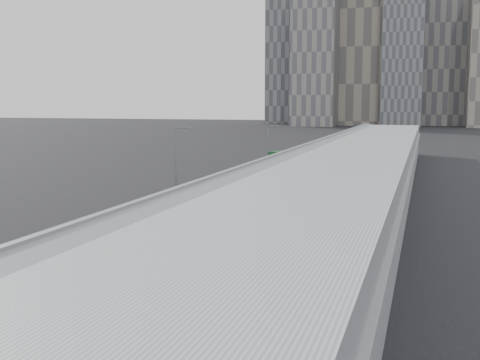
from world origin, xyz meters
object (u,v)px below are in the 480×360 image
at_px(bus_3, 229,206).
at_px(street_lamp_near, 177,165).
at_px(bus_2, 192,228).
at_px(bus_4, 275,187).
at_px(suv, 316,150).
at_px(bus_5, 296,173).
at_px(bus_6, 315,163).
at_px(shipping_container, 282,158).
at_px(bus_1, 89,282).
at_px(street_lamp_far, 269,145).

distance_m(bus_3, street_lamp_near, 7.54).
distance_m(bus_2, bus_4, 26.90).
bearing_deg(suv, bus_5, -86.99).
xyz_separation_m(bus_4, suv, (-7.24, 69.65, -0.67)).
height_order(bus_5, bus_6, bus_6).
xyz_separation_m(bus_2, bus_5, (-0.03, 42.01, -0.15)).
bearing_deg(bus_6, bus_4, -83.78).
height_order(bus_3, bus_4, bus_3).
relative_size(bus_2, suv, 2.18).
distance_m(bus_5, shipping_container, 27.74).
relative_size(bus_1, bus_3, 0.93).
relative_size(bus_3, bus_4, 1.05).
bearing_deg(street_lamp_near, bus_5, 77.05).
distance_m(bus_5, street_lamp_near, 30.16).
relative_size(bus_6, suv, 2.23).
distance_m(street_lamp_far, suv, 43.38).
bearing_deg(street_lamp_near, shipping_container, 91.60).
height_order(bus_2, street_lamp_far, street_lamp_far).
bearing_deg(street_lamp_near, bus_2, -62.38).
height_order(bus_2, suv, bus_2).
relative_size(shipping_container, suv, 0.91).
bearing_deg(bus_6, shipping_container, 129.76).
distance_m(bus_4, street_lamp_far, 27.71).
distance_m(bus_5, street_lamp_far, 13.77).
distance_m(bus_1, bus_5, 57.49).
bearing_deg(bus_3, street_lamp_near, 166.52).
bearing_deg(bus_5, bus_2, -89.19).
relative_size(bus_4, suv, 2.01).
distance_m(bus_3, bus_5, 30.76).
relative_size(bus_4, bus_6, 0.90).
distance_m(bus_4, shipping_container, 42.50).
bearing_deg(street_lamp_far, bus_4, -73.91).
bearing_deg(shipping_container, bus_1, -60.05).
height_order(street_lamp_near, suv, street_lamp_near).
relative_size(street_lamp_near, street_lamp_far, 1.16).
distance_m(bus_3, suv, 85.54).
distance_m(bus_2, street_lamp_far, 53.91).
distance_m(bus_4, bus_6, 28.64).
xyz_separation_m(bus_4, bus_5, (-0.52, 15.11, -0.03)).
height_order(bus_3, suv, bus_3).
bearing_deg(shipping_container, street_lamp_far, -61.16).
bearing_deg(bus_4, bus_5, 95.33).
distance_m(bus_3, bus_4, 15.68).
height_order(street_lamp_near, shipping_container, street_lamp_near).
relative_size(bus_4, street_lamp_near, 1.33).
bearing_deg(bus_2, bus_6, 93.59).
bearing_deg(bus_1, bus_3, 88.55).
relative_size(bus_5, street_lamp_near, 1.30).
xyz_separation_m(bus_4, street_lamp_near, (-7.22, -14.04, 3.90)).
height_order(bus_5, street_lamp_far, street_lamp_far).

